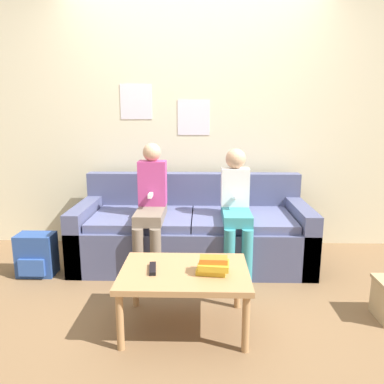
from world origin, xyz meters
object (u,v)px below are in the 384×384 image
at_px(person_left, 151,202).
at_px(person_right, 236,204).
at_px(backpack, 36,255).
at_px(coffee_table, 184,277).
at_px(tv_remote, 153,269).
at_px(couch, 192,233).

distance_m(person_left, person_right, 0.72).
xyz_separation_m(person_right, backpack, (-1.68, -0.16, -0.41)).
bearing_deg(person_right, coffee_table, -113.60).
height_order(person_left, tv_remote, person_left).
height_order(person_right, tv_remote, person_right).
bearing_deg(coffee_table, backpack, 149.72).
xyz_separation_m(coffee_table, tv_remote, (-0.20, -0.01, 0.06)).
relative_size(couch, tv_remote, 11.95).
bearing_deg(backpack, person_right, 5.31).
relative_size(couch, person_left, 1.90).
height_order(couch, coffee_table, couch).
height_order(coffee_table, backpack, coffee_table).
distance_m(person_right, backpack, 1.74).
bearing_deg(person_right, couch, 151.94).
relative_size(person_left, person_right, 1.04).
distance_m(couch, coffee_table, 1.11).
bearing_deg(coffee_table, tv_remote, -177.75).
relative_size(person_left, tv_remote, 6.30).
height_order(couch, tv_remote, couch).
distance_m(couch, backpack, 1.36).
xyz_separation_m(coffee_table, backpack, (-1.29, 0.75, -0.17)).
bearing_deg(couch, backpack, -164.75).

